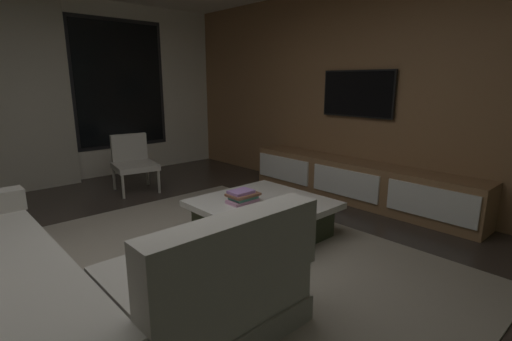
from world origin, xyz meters
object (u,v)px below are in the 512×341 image
Objects in this scene: sectional_couch at (43,290)px; book_stack_on_coffee_table at (243,197)px; mounted_tv at (358,94)px; media_console at (358,183)px; coffee_table at (262,218)px; accent_chair_near_window at (133,160)px.

sectional_couch is 8.15× the size of book_stack_on_coffee_table.
media_console is at bearing -132.40° from mounted_tv.
mounted_tv is (3.80, 0.35, 1.06)m from sectional_couch.
book_stack_on_coffee_table is (-0.15, 0.12, 0.23)m from coffee_table.
coffee_table is 1.49× the size of accent_chair_near_window.
sectional_couch is 3.62m from media_console.
accent_chair_near_window is at bearing 91.42° from book_stack_on_coffee_table.
sectional_couch is at bearing -174.72° from mounted_tv.
media_console is 1.13m from mounted_tv.
book_stack_on_coffee_table is 0.30× the size of mounted_tv.
mounted_tv reaches higher than sectional_couch.
accent_chair_near_window is 3.16m from mounted_tv.
coffee_table is at bearing -85.02° from accent_chair_near_window.
sectional_couch is at bearing -177.59° from media_console.
book_stack_on_coffee_table is 0.10× the size of media_console.
mounted_tv is at bearing -48.05° from accent_chair_near_window.
sectional_couch reaches higher than book_stack_on_coffee_table.
book_stack_on_coffee_table reaches higher than coffee_table.
accent_chair_near_window is at bearing 131.95° from mounted_tv.
sectional_couch reaches higher than accent_chair_near_window.
sectional_couch is 0.81× the size of media_console.
sectional_couch is 2.00m from coffee_table.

